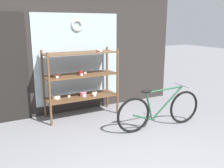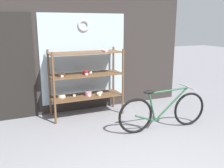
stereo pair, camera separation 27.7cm
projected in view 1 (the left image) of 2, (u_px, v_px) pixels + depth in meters
name	position (u px, v px, depth m)	size (l,w,h in m)	color
storefront_facade	(65.00, 28.00, 5.13)	(5.17, 0.13, 3.70)	#2D2826
display_case	(80.00, 78.00, 5.08)	(1.48, 0.53, 1.39)	brown
bicycle	(160.00, 110.00, 4.58)	(1.75, 0.46, 0.78)	black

